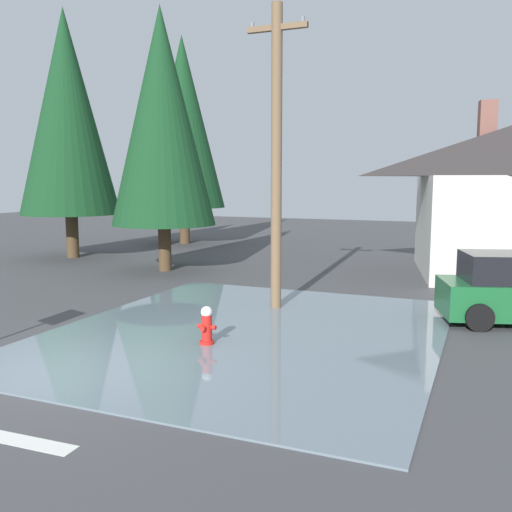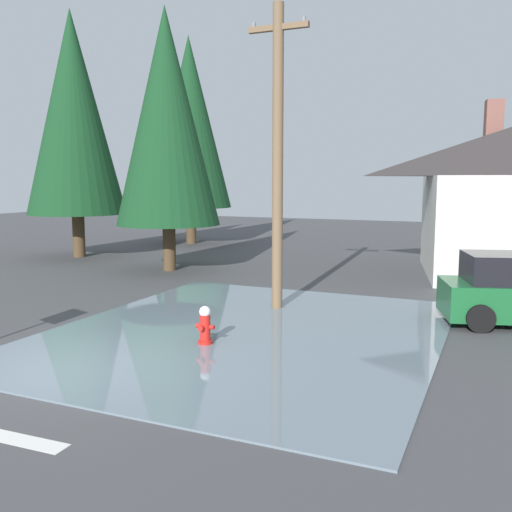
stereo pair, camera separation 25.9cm
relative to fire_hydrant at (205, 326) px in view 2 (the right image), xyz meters
name	(u,v)px [view 2 (the right image)]	position (x,y,z in m)	size (l,w,h in m)	color
ground_plane	(71,372)	(-1.50, -2.30, -0.46)	(80.00, 80.00, 0.10)	#424244
flood_puddle	(248,331)	(0.39, 1.26, -0.39)	(8.32, 9.80, 0.03)	slate
fire_hydrant	(205,326)	(0.00, 0.00, 0.00)	(0.42, 0.36, 0.83)	red
utility_pole	(278,154)	(0.14, 3.69, 3.65)	(1.60, 0.28, 7.77)	brown
pine_tree_tall_left	(74,113)	(-11.71, 9.68, 5.85)	(4.25, 4.25, 10.63)	#4C3823
pine_tree_mid_left	(190,123)	(-9.87, 16.39, 5.98)	(4.34, 4.34, 10.85)	#4C3823
pine_tree_short_left	(167,118)	(-5.98, 8.07, 5.27)	(3.86, 3.86, 9.64)	#4C3823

